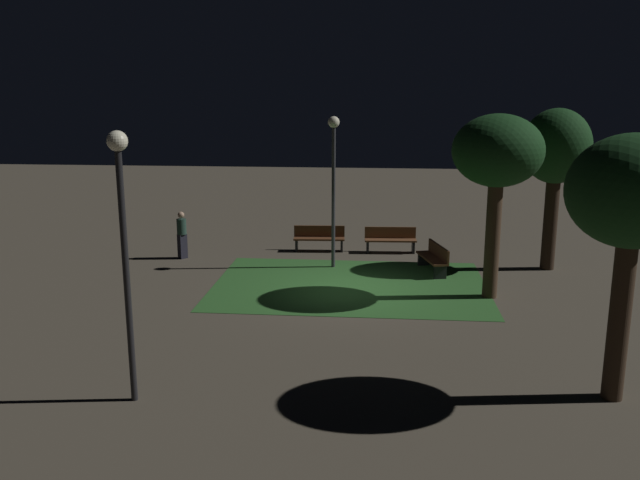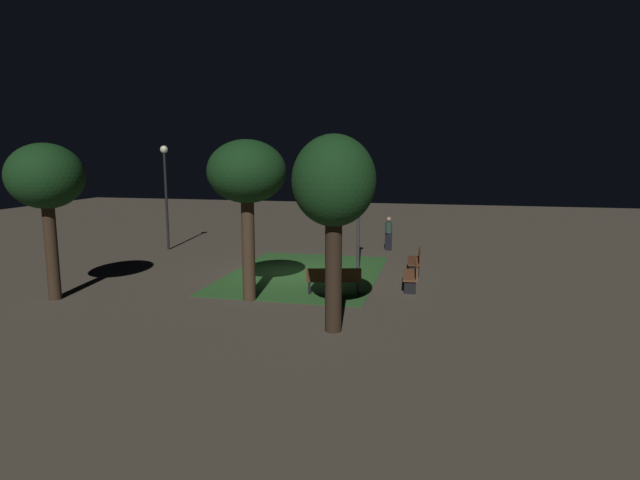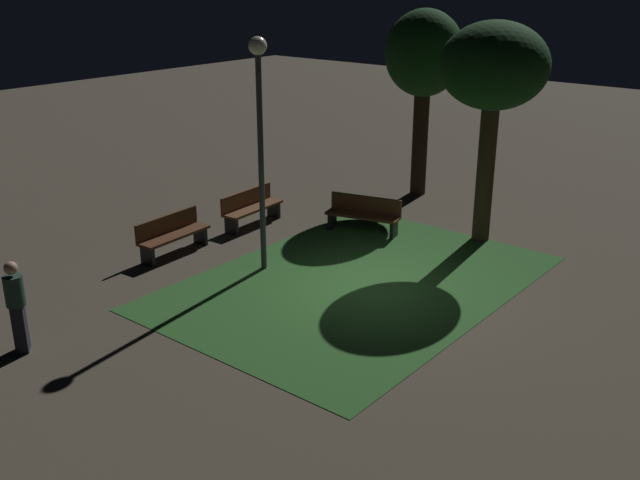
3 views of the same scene
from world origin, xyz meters
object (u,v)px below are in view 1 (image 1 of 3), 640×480
lamp_post_path_center (123,224)px  lamp_post_plaza_west (334,167)px  bench_path_side (434,257)px  tree_left_canopy (498,155)px  tree_tall_center (556,150)px  bench_near_trees (390,239)px  tree_back_right (632,197)px  pedestrian (182,234)px  bench_front_left (319,237)px

lamp_post_path_center → lamp_post_plaza_west: size_ratio=1.03×
bench_path_side → lamp_post_plaza_west: lamp_post_plaza_west is taller
tree_left_canopy → tree_tall_center: size_ratio=0.99×
bench_near_trees → bench_path_side: same height
bench_near_trees → tree_back_right: (-3.97, 10.98, 3.31)m
tree_tall_center → pedestrian: bearing=-1.2°
bench_near_trees → bench_front_left: (2.52, 0.00, 0.00)m
tree_back_right → pedestrian: tree_back_right is taller
tree_tall_center → tree_back_right: tree_tall_center is taller
bench_path_side → bench_front_left: bearing=-33.0°
lamp_post_path_center → pedestrian: size_ratio=3.07×
bench_near_trees → lamp_post_plaza_west: lamp_post_plaza_west is taller
tree_left_canopy → bench_front_left: bearing=-43.6°
tree_tall_center → pedestrian: size_ratio=3.14×
lamp_post_path_center → bench_near_trees: bearing=-112.3°
bench_near_trees → tree_tall_center: 6.22m
lamp_post_path_center → pedestrian: (2.18, -10.35, -2.47)m
tree_left_canopy → pedestrian: tree_left_canopy is taller
bench_near_trees → tree_left_canopy: tree_left_canopy is taller
bench_near_trees → lamp_post_plaza_west: 3.98m
lamp_post_path_center → pedestrian: 10.86m
bench_front_left → tree_tall_center: 8.37m
tree_left_canopy → tree_tall_center: tree_tall_center is taller
tree_back_right → lamp_post_path_center: size_ratio=0.99×
tree_tall_center → lamp_post_path_center: 14.10m
bench_path_side → lamp_post_path_center: (6.19, 9.36, 2.84)m
bench_front_left → tree_tall_center: size_ratio=0.36×
tree_left_canopy → tree_back_right: (-1.30, 6.04, -0.13)m
tree_left_canopy → bench_near_trees: bearing=-61.6°
tree_left_canopy → tree_back_right: 6.18m
bench_front_left → tree_back_right: bearing=120.6°
bench_path_side → pedestrian: size_ratio=1.16×
bench_path_side → lamp_post_plaza_west: size_ratio=0.39×
tree_tall_center → lamp_post_plaza_west: 6.87m
bench_path_side → tree_tall_center: bearing=-168.7°
bench_near_trees → lamp_post_path_center: (4.86, 11.86, 2.84)m
lamp_post_plaza_west → pedestrian: lamp_post_plaza_west is taller
tree_left_canopy → lamp_post_path_center: 10.25m
bench_near_trees → tree_back_right: 12.14m
tree_left_canopy → bench_path_side: bearing=-61.3°
lamp_post_plaza_west → pedestrian: 5.74m
tree_tall_center → pedestrian: 12.36m
tree_back_right → lamp_post_path_center: (8.83, 0.88, -0.48)m
bench_front_left → tree_back_right: tree_back_right is taller
tree_left_canopy → tree_tall_center: (-2.30, -3.17, -0.15)m
bench_path_side → lamp_post_plaza_west: bearing=-5.6°
bench_path_side → pedestrian: 8.43m
lamp_post_path_center → tree_back_right: bearing=-174.3°
bench_front_left → pedestrian: (4.52, 1.51, 0.37)m
tree_back_right → pedestrian: (11.00, -9.47, -2.95)m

